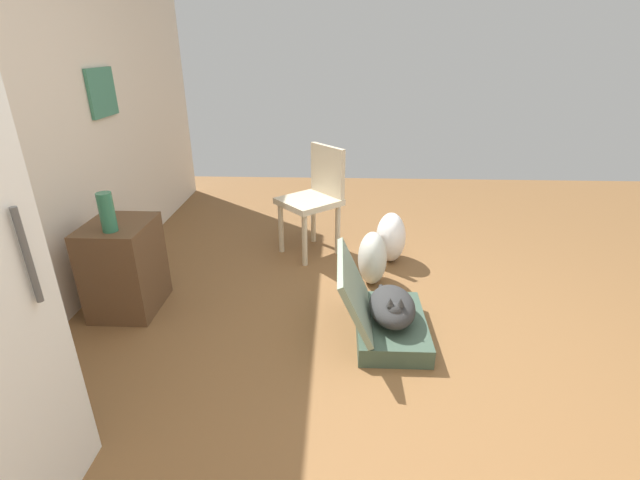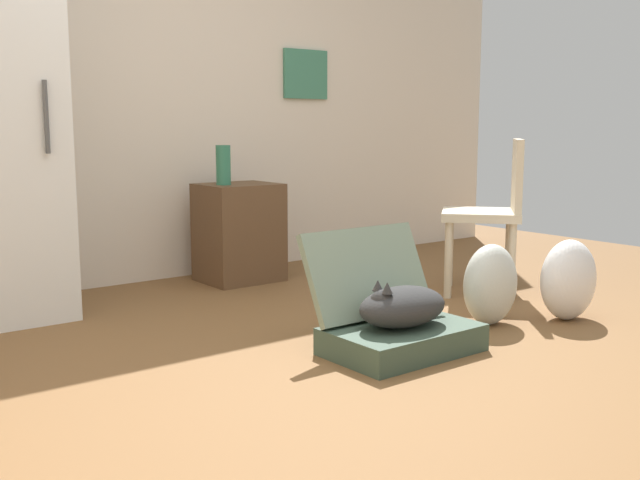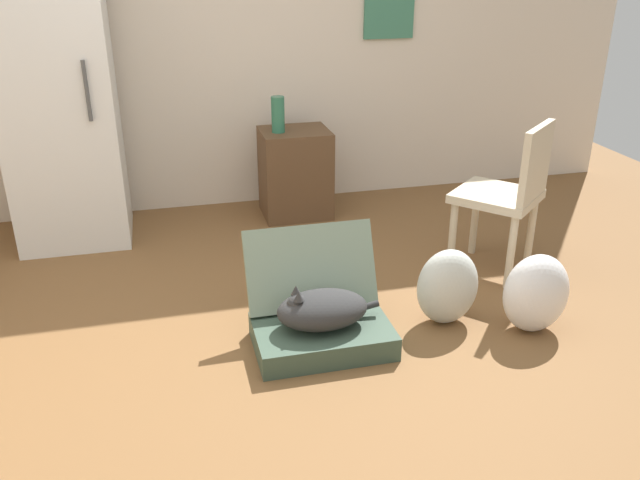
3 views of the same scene
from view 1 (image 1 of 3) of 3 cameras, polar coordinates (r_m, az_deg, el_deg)
ground_plane at (r=2.73m, az=11.28°, el=-14.94°), size 7.68×7.68×0.00m
suitcase_base at (r=2.89m, az=8.99°, el=-10.84°), size 0.66×0.43×0.12m
suitcase_lid at (r=2.73m, az=4.40°, el=-6.30°), size 0.66×0.21×0.40m
cat at (r=2.80m, az=9.19°, el=-8.37°), size 0.52×0.28×0.22m
plastic_bag_white at (r=3.39m, az=6.70°, el=-2.30°), size 0.32×0.22×0.41m
plastic_bag_clear at (r=3.76m, az=9.02°, el=0.37°), size 0.34×0.24×0.42m
side_table at (r=3.27m, az=-23.68°, el=-3.18°), size 0.48×0.41×0.63m
vase_tall at (r=3.00m, az=-25.55°, el=3.22°), size 0.09×0.09×0.25m
chair at (r=3.79m, az=-0.60°, el=5.66°), size 0.61×0.61×0.91m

